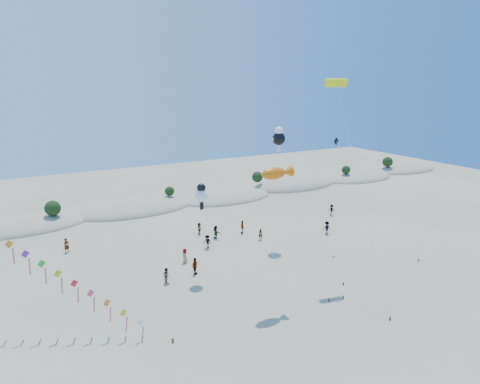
% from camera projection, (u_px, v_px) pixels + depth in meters
% --- Properties ---
extents(dune_ridge, '(145.30, 11.49, 5.57)m').
position_uv_depth(dune_ridge, '(142.00, 208.00, 64.89)').
color(dune_ridge, gray).
rests_on(dune_ridge, ground).
extents(fish_kite, '(6.92, 4.23, 12.42)m').
position_uv_depth(fish_kite, '(277.00, 173.00, 35.00)').
color(fish_kite, '#3F2D1E').
rests_on(fish_kite, ground).
extents(cartoon_kite_low, '(8.59, 11.47, 9.86)m').
position_uv_depth(cartoon_kite_low, '(202.00, 194.00, 40.10)').
color(cartoon_kite_low, '#3F2D1E').
rests_on(cartoon_kite_low, ground).
extents(cartoon_kite_high, '(2.00, 14.13, 14.54)m').
position_uv_depth(cartoon_kite_high, '(279.00, 137.00, 48.23)').
color(cartoon_kite_high, '#3F2D1E').
rests_on(cartoon_kite_high, ground).
extents(parafoil_kite, '(3.49, 11.47, 19.95)m').
position_uv_depth(parafoil_kite, '(337.00, 87.00, 39.19)').
color(parafoil_kite, '#3F2D1E').
rests_on(parafoil_kite, ground).
extents(dark_kite, '(5.26, 9.70, 13.35)m').
position_uv_depth(dark_kite, '(358.00, 173.00, 47.21)').
color(dark_kite, '#3F2D1E').
rests_on(dark_kite, ground).
extents(beachgoers, '(38.30, 13.83, 1.83)m').
position_uv_depth(beachgoers, '(233.00, 236.00, 50.64)').
color(beachgoers, slate).
rests_on(beachgoers, ground).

